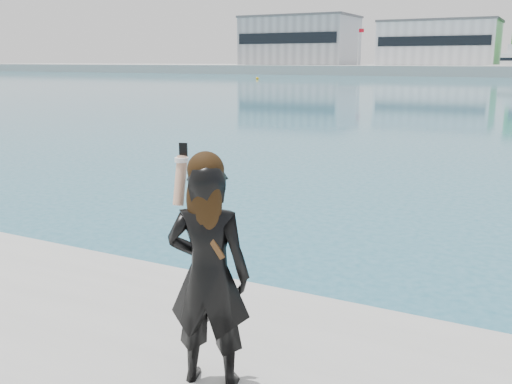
{
  "coord_description": "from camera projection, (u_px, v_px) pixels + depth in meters",
  "views": [
    {
      "loc": [
        2.19,
        -3.88,
        3.04
      ],
      "look_at": [
        0.19,
        -0.07,
        2.04
      ],
      "focal_mm": 40.0,
      "sensor_mm": 36.0,
      "label": 1
    }
  ],
  "objects": [
    {
      "name": "warehouse_grey_left",
      "position": [
        300.0,
        41.0,
        138.58
      ],
      "size": [
        26.52,
        16.36,
        11.5
      ],
      "color": "gray",
      "rests_on": "far_quay"
    },
    {
      "name": "buoy_far",
      "position": [
        257.0,
        79.0,
        93.29
      ],
      "size": [
        0.5,
        0.5,
        0.5
      ],
      "primitive_type": "sphere",
      "color": "#FFB20D",
      "rests_on": "ground"
    },
    {
      "name": "flagpole_left",
      "position": [
        359.0,
        44.0,
        125.09
      ],
      "size": [
        1.28,
        0.16,
        8.0
      ],
      "color": "silver",
      "rests_on": "far_quay"
    },
    {
      "name": "woman",
      "position": [
        208.0,
        269.0,
        3.89
      ],
      "size": [
        0.66,
        0.52,
        1.69
      ],
      "rotation": [
        0.0,
        0.0,
        3.41
      ],
      "color": "black",
      "rests_on": "near_quay"
    },
    {
      "name": "warehouse_white",
      "position": [
        439.0,
        43.0,
        123.86
      ],
      "size": [
        24.48,
        15.35,
        9.5
      ],
      "color": "silver",
      "rests_on": "far_quay"
    }
  ]
}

